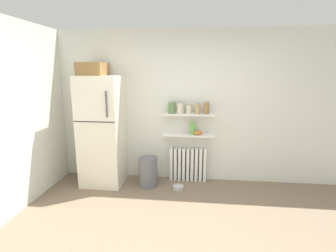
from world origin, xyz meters
name	(u,v)px	position (x,y,z in m)	size (l,w,h in m)	color
ground_plane	(178,226)	(0.00, 0.50, 0.00)	(7.04, 7.04, 0.00)	#7A6651
back_wall	(185,107)	(0.00, 2.05, 1.30)	(7.04, 0.10, 2.60)	silver
side_wall_left	(4,120)	(-2.25, 0.60, 1.30)	(0.10, 4.80, 2.60)	silver
refrigerator	(102,128)	(-1.37, 1.68, 0.96)	(0.68, 0.67, 2.04)	silver
radiator	(188,164)	(0.07, 1.92, 0.29)	(0.64, 0.12, 0.59)	white
wall_shelf_lower	(188,135)	(0.07, 1.89, 0.84)	(0.87, 0.22, 0.03)	white
wall_shelf_upper	(189,114)	(0.07, 1.89, 1.20)	(0.87, 0.22, 0.03)	white
storage_jar_0	(172,107)	(-0.22, 1.89, 1.31)	(0.11, 0.11, 0.20)	#5B7F4C
storage_jar_1	(180,108)	(-0.07, 1.89, 1.31)	(0.12, 0.12, 0.19)	beige
storage_jar_2	(189,109)	(0.07, 1.89, 1.29)	(0.08, 0.08, 0.16)	beige
storage_jar_3	(198,108)	(0.22, 1.89, 1.30)	(0.08, 0.08, 0.19)	tan
storage_jar_4	(206,108)	(0.36, 1.89, 1.31)	(0.09, 0.09, 0.21)	olive
vase	(192,128)	(0.14, 1.89, 0.96)	(0.09, 0.09, 0.22)	#66A84C
shelf_bowl	(198,133)	(0.23, 1.89, 0.88)	(0.15, 0.15, 0.07)	orange
trash_bin	(148,172)	(-0.59, 1.63, 0.25)	(0.31, 0.31, 0.50)	slate
pet_food_bowl	(178,187)	(-0.07, 1.55, 0.03)	(0.18, 0.18, 0.05)	#B7B7BC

